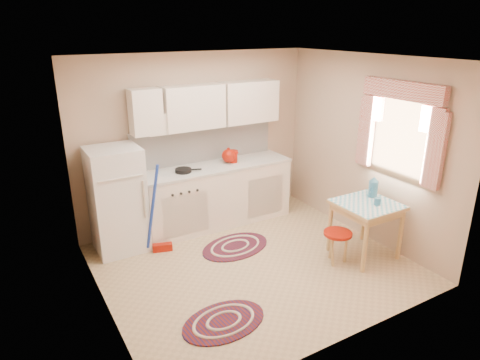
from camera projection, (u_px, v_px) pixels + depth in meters
name	position (u px, v px, depth m)	size (l,w,h in m)	color
room_shell	(255.00, 135.00, 5.11)	(3.64, 3.60, 2.52)	tan
fridge	(117.00, 200.00, 5.54)	(0.65, 0.60, 1.40)	white
broom	(160.00, 210.00, 5.50)	(0.28, 0.12, 1.20)	#1C3BB0
base_cabinets	(217.00, 196.00, 6.37)	(2.25, 0.60, 0.88)	white
countertop	(216.00, 167.00, 6.21)	(2.27, 0.62, 0.04)	beige
frying_pan	(183.00, 170.00, 5.90)	(0.23, 0.23, 0.05)	black
red_kettle	(229.00, 156.00, 6.27)	(0.22, 0.20, 0.22)	#9C1305
red_canister	(233.00, 157.00, 6.31)	(0.12, 0.12, 0.16)	#9C1305
table	(365.00, 229.00, 5.50)	(0.72, 0.72, 0.72)	tan
stool	(337.00, 247.00, 5.37)	(0.35, 0.35, 0.42)	#9C1305
coffee_pot	(373.00, 187.00, 5.53)	(0.15, 0.13, 0.29)	teal
mug	(377.00, 202.00, 5.31)	(0.08, 0.08, 0.10)	teal
rug_center	(235.00, 246.00, 5.80)	(0.99, 0.66, 0.02)	maroon
rug_left	(224.00, 322.00, 4.33)	(0.91, 0.60, 0.02)	maroon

